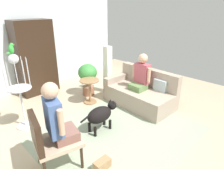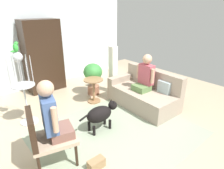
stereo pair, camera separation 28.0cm
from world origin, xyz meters
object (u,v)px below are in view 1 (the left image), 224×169
object	(u,v)px
dog	(101,114)
handbag	(102,165)
armchair	(48,139)
bird_cage_stand	(19,88)
couch	(140,93)
potted_plant	(88,76)
person_on_armchair	(56,117)
column_lamp	(108,70)
armoire_cabinet	(35,58)
parrot	(11,49)
round_end_table	(90,89)
person_on_couch	(141,75)

from	to	relation	value
dog	handbag	distance (m)	1.06
armchair	bird_cage_stand	size ratio (longest dim) A/B	0.62
couch	armchair	bearing A→B (deg)	-172.17
dog	potted_plant	bearing A→B (deg)	59.55
person_on_armchair	dog	distance (m)	1.20
couch	handbag	world-z (taller)	couch
armchair	column_lamp	distance (m)	2.98
armoire_cabinet	handbag	size ratio (longest dim) A/B	7.56
potted_plant	handbag	bearing A→B (deg)	-124.45
dog	bird_cage_stand	world-z (taller)	bird_cage_stand
bird_cage_stand	parrot	bearing A→B (deg)	180.00
column_lamp	handbag	xyz separation A→B (m)	(-2.07, -2.02, -0.57)
bird_cage_stand	potted_plant	world-z (taller)	bird_cage_stand
person_on_armchair	dog	bearing A→B (deg)	13.37
round_end_table	handbag	size ratio (longest dim) A/B	2.34
couch	dog	size ratio (longest dim) A/B	2.01
round_end_table	armoire_cabinet	xyz separation A→B (m)	(-0.59, 1.61, 0.62)
couch	handbag	bearing A→B (deg)	-156.74
column_lamp	bird_cage_stand	bearing A→B (deg)	-178.58
dog	armchair	bearing A→B (deg)	-169.84
person_on_armchair	round_end_table	xyz separation A→B (m)	(1.67, 1.34, -0.48)
dog	potted_plant	distance (m)	1.76
handbag	person_on_armchair	bearing A→B (deg)	126.91
person_on_couch	parrot	world-z (taller)	parrot
bird_cage_stand	armoire_cabinet	xyz separation A→B (m)	(1.03, 1.51, 0.15)
potted_plant	column_lamp	world-z (taller)	column_lamp
couch	bird_cage_stand	size ratio (longest dim) A/B	1.13
column_lamp	handbag	world-z (taller)	column_lamp
person_on_armchair	person_on_couch	bearing A→B (deg)	8.77
armchair	bird_cage_stand	xyz separation A→B (m)	(0.19, 1.41, 0.30)
couch	potted_plant	xyz separation A→B (m)	(-0.58, 1.35, 0.26)
armchair	handbag	world-z (taller)	armchair
parrot	handbag	distance (m)	2.51
dog	parrot	bearing A→B (deg)	130.57
bird_cage_stand	handbag	size ratio (longest dim) A/B	5.75
round_end_table	handbag	world-z (taller)	round_end_table
person_on_couch	armoire_cabinet	size ratio (longest dim) A/B	0.43
round_end_table	armoire_cabinet	distance (m)	1.82
armchair	parrot	world-z (taller)	parrot
armchair	person_on_couch	world-z (taller)	person_on_couch
armchair	column_lamp	xyz separation A→B (m)	(2.60, 1.47, 0.11)
parrot	potted_plant	xyz separation A→B (m)	(1.90, 0.31, -1.06)
person_on_couch	round_end_table	bearing A→B (deg)	130.70
dog	column_lamp	bearing A→B (deg)	41.91
round_end_table	parrot	size ratio (longest dim) A/B	3.15
bird_cage_stand	column_lamp	xyz separation A→B (m)	(2.41, 0.06, -0.20)
person_on_armchair	armoire_cabinet	world-z (taller)	armoire_cabinet
handbag	bird_cage_stand	bearing A→B (deg)	99.89
person_on_couch	armoire_cabinet	distance (m)	2.94
handbag	person_on_couch	bearing A→B (deg)	23.15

